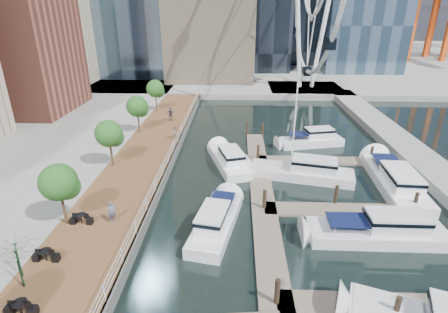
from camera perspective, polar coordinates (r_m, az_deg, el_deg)
ground at (r=22.58m, az=-0.07°, el=-19.23°), size 520.00×520.00×0.00m
boardwalk at (r=36.24m, az=-13.49°, el=-1.54°), size 6.00×60.00×1.00m
seawall at (r=35.56m, az=-8.83°, el=-1.64°), size 0.25×60.00×1.00m
land_far at (r=119.60m, az=1.91°, el=15.98°), size 200.00×114.00×1.00m
breakwater at (r=44.00m, az=28.09°, el=0.72°), size 4.00×60.00×1.00m
pier at (r=71.50m, az=13.10°, el=10.61°), size 14.00×12.00×1.00m
railing at (r=35.17m, az=-9.09°, el=-0.12°), size 0.10×60.00×1.05m
floating_docks at (r=31.32m, az=15.47°, el=-5.86°), size 16.00×34.00×2.60m
street_trees at (r=34.73m, az=-18.31°, el=3.56°), size 2.60×42.60×4.60m
cafe_tables at (r=23.00m, az=-28.53°, el=-17.21°), size 2.50×13.70×0.74m
yacht_foreground at (r=27.81m, az=23.53°, el=-12.26°), size 10.57×2.90×2.15m
pedestrian_near at (r=26.43m, az=-17.82°, el=-8.61°), size 0.71×0.64×1.62m
pedestrian_mid at (r=41.51m, az=-8.16°, el=3.93°), size 0.90×0.94×1.52m
pedestrian_far at (r=48.36m, az=-8.69°, el=6.87°), size 1.13×0.55×1.86m
moored_yachts at (r=33.38m, az=13.75°, el=-4.75°), size 20.05×31.76×11.50m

